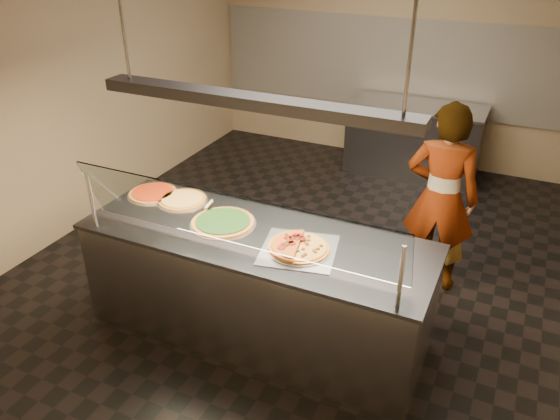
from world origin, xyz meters
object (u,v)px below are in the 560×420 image
at_px(serving_counter, 257,285).
at_px(half_pizza_sausage, 313,250).
at_px(worker, 441,198).
at_px(heat_lamp_housing, 252,101).
at_px(pizza_spatula, 211,207).
at_px(perforated_tray, 299,249).
at_px(pizza_tomato, 153,193).
at_px(pizza_cheese, 183,199).
at_px(prep_table, 414,139).
at_px(pizza_spinach, 223,222).
at_px(sneeze_guard, 231,220).
at_px(half_pizza_pepperoni, 286,243).

relative_size(serving_counter, half_pizza_sausage, 5.73).
distance_m(worker, heat_lamp_housing, 2.04).
distance_m(pizza_spatula, heat_lamp_housing, 1.13).
distance_m(perforated_tray, pizza_tomato, 1.51).
xyz_separation_m(perforated_tray, worker, (0.75, 1.38, -0.07)).
relative_size(pizza_cheese, prep_table, 0.25).
relative_size(pizza_spinach, pizza_tomato, 1.19).
relative_size(serving_counter, pizza_spatula, 11.62).
height_order(sneeze_guard, pizza_tomato, sneeze_guard).
height_order(perforated_tray, half_pizza_pepperoni, half_pizza_pepperoni).
bearing_deg(pizza_cheese, worker, 29.39).
height_order(half_pizza_pepperoni, pizza_tomato, half_pizza_pepperoni).
xyz_separation_m(pizza_spatula, worker, (1.63, 1.13, -0.09)).
height_order(prep_table, worker, worker).
relative_size(half_pizza_pepperoni, pizza_tomato, 1.09).
distance_m(pizza_cheese, pizza_tomato, 0.30).
distance_m(prep_table, worker, 2.55).
bearing_deg(perforated_tray, pizza_spinach, 171.53).
bearing_deg(half_pizza_sausage, prep_table, 91.49).
distance_m(half_pizza_sausage, pizza_spinach, 0.79).
bearing_deg(pizza_tomato, pizza_spatula, -4.10).
xyz_separation_m(pizza_spatula, prep_table, (0.88, 3.54, -0.49)).
height_order(sneeze_guard, pizza_cheese, sneeze_guard).
relative_size(pizza_spinach, pizza_spatula, 2.22).
bearing_deg(prep_table, serving_counter, -95.85).
xyz_separation_m(half_pizza_sausage, pizza_spinach, (-0.78, 0.10, -0.01)).
bearing_deg(serving_counter, worker, 49.56).
xyz_separation_m(pizza_tomato, worker, (2.23, 1.09, -0.08)).
distance_m(sneeze_guard, half_pizza_sausage, 0.62).
xyz_separation_m(sneeze_guard, heat_lamp_housing, (0.00, 0.34, 0.72)).
xyz_separation_m(half_pizza_sausage, heat_lamp_housing, (-0.48, 0.06, 0.99)).
distance_m(pizza_spinach, pizza_spatula, 0.25).
xyz_separation_m(sneeze_guard, prep_table, (0.38, 4.07, -0.76)).
bearing_deg(prep_table, heat_lamp_housing, -95.85).
bearing_deg(perforated_tray, pizza_tomato, 168.95).
distance_m(sneeze_guard, perforated_tray, 0.55).
relative_size(serving_counter, sneeze_guard, 1.10).
bearing_deg(pizza_spinach, worker, 41.83).
bearing_deg(half_pizza_sausage, pizza_spinach, 172.75).
bearing_deg(heat_lamp_housing, sneeze_guard, -90.00).
relative_size(serving_counter, half_pizza_pepperoni, 5.73).
relative_size(sneeze_guard, half_pizza_pepperoni, 5.22).
bearing_deg(prep_table, worker, -72.86).
bearing_deg(perforated_tray, pizza_cheese, 166.11).
xyz_separation_m(half_pizza_pepperoni, prep_table, (0.11, 3.79, -0.50)).
bearing_deg(pizza_tomato, perforated_tray, -11.05).
bearing_deg(perforated_tray, sneeze_guard, -142.96).
bearing_deg(prep_table, sneeze_guard, -95.36).
bearing_deg(serving_counter, pizza_tomato, 168.23).
bearing_deg(prep_table, pizza_tomato, -112.99).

